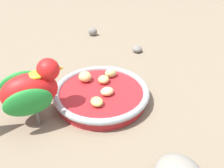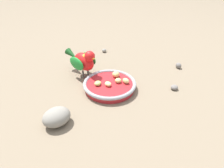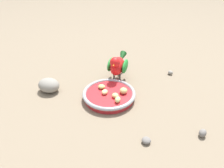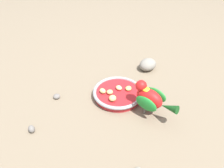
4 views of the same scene
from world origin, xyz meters
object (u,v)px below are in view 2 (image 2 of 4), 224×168
object	(u,v)px
apple_piece_2	(108,84)
apple_piece_4	(116,74)
apple_piece_0	(98,83)
pebble_2	(178,66)
feeding_bowl	(110,85)
apple_piece_3	(126,81)
pebble_0	(174,87)
rock_large	(57,117)
pebble_1	(104,50)
parrot	(83,60)
apple_piece_1	(118,80)

from	to	relation	value
apple_piece_2	apple_piece_4	size ratio (longest dim) A/B	0.95
apple_piece_0	pebble_2	size ratio (longest dim) A/B	0.96
feeding_bowl	apple_piece_3	size ratio (longest dim) A/B	7.41
apple_piece_2	pebble_0	size ratio (longest dim) A/B	0.99
feeding_bowl	pebble_0	size ratio (longest dim) A/B	7.34
rock_large	pebble_1	bearing A→B (deg)	99.12
pebble_1	pebble_2	xyz separation A→B (m)	(0.40, -0.02, 0.00)
rock_large	apple_piece_2	bearing A→B (deg)	71.40
apple_piece_4	apple_piece_0	bearing A→B (deg)	-116.18
apple_piece_0	apple_piece_2	world-z (taller)	same
apple_piece_3	rock_large	xyz separation A→B (m)	(-0.13, -0.27, -0.01)
parrot	pebble_2	size ratio (longest dim) A/B	6.21
apple_piece_1	apple_piece_4	world-z (taller)	apple_piece_4
apple_piece_1	apple_piece_2	distance (m)	0.05
rock_large	pebble_0	world-z (taller)	rock_large
apple_piece_4	pebble_2	xyz separation A→B (m)	(0.23, 0.23, -0.02)
rock_large	pebble_2	size ratio (longest dim) A/B	3.10
pebble_1	pebble_2	size ratio (longest dim) A/B	0.79
parrot	pebble_1	size ratio (longest dim) A/B	7.86
apple_piece_0	apple_piece_1	xyz separation A→B (m)	(0.07, 0.05, 0.00)
feeding_bowl	parrot	distance (m)	0.16
parrot	pebble_2	world-z (taller)	parrot
apple_piece_1	pebble_2	distance (m)	0.33
pebble_0	pebble_1	distance (m)	0.46
apple_piece_3	pebble_0	size ratio (longest dim) A/B	0.99
apple_piece_0	pebble_2	world-z (taller)	apple_piece_0
parrot	pebble_2	distance (m)	0.44
apple_piece_1	pebble_0	world-z (taller)	apple_piece_1
feeding_bowl	pebble_1	bearing A→B (deg)	118.27
apple_piece_4	parrot	xyz separation A→B (m)	(-0.15, -0.01, 0.04)
apple_piece_3	apple_piece_4	xyz separation A→B (m)	(-0.05, 0.03, 0.00)
apple_piece_0	parrot	bearing A→B (deg)	143.40
apple_piece_1	pebble_0	bearing A→B (deg)	19.54
apple_piece_2	pebble_2	xyz separation A→B (m)	(0.23, 0.30, -0.02)
rock_large	pebble_0	bearing A→B (deg)	47.35
parrot	apple_piece_4	bearing A→B (deg)	24.54
pebble_1	rock_large	bearing A→B (deg)	-80.88
apple_piece_3	rock_large	distance (m)	0.31
feeding_bowl	pebble_2	xyz separation A→B (m)	(0.23, 0.28, -0.00)
feeding_bowl	apple_piece_3	world-z (taller)	apple_piece_3
pebble_1	pebble_2	distance (m)	0.40
feeding_bowl	pebble_0	world-z (taller)	feeding_bowl
apple_piece_4	rock_large	world-z (taller)	rock_large
apple_piece_2	apple_piece_3	size ratio (longest dim) A/B	1.00
apple_piece_0	apple_piece_2	size ratio (longest dim) A/B	0.99
parrot	pebble_1	bearing A→B (deg)	116.59
rock_large	pebble_2	world-z (taller)	rock_large
apple_piece_4	apple_piece_3	bearing A→B (deg)	-28.49
apple_piece_4	pebble_1	bearing A→B (deg)	123.98
apple_piece_0	pebble_0	xyz separation A→B (m)	(0.28, 0.12, -0.02)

